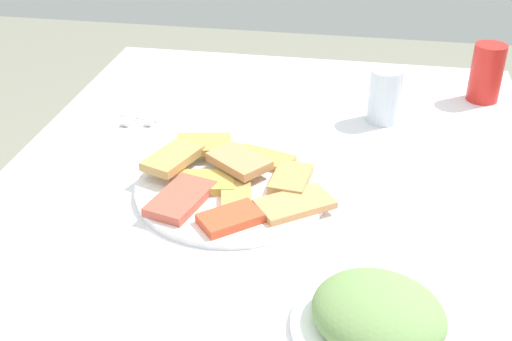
% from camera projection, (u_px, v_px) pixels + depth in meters
% --- Properties ---
extents(dining_table, '(1.18, 0.94, 0.75)m').
position_uv_depth(dining_table, '(271.00, 220.00, 1.13)').
color(dining_table, white).
rests_on(dining_table, ground_plane).
extents(pide_platter, '(0.32, 0.33, 0.04)m').
position_uv_depth(pide_platter, '(231.00, 185.00, 1.06)').
color(pide_platter, white).
rests_on(pide_platter, dining_table).
extents(salad_plate_greens, '(0.21, 0.21, 0.07)m').
position_uv_depth(salad_plate_greens, '(378.00, 316.00, 0.78)').
color(salad_plate_greens, white).
rests_on(salad_plate_greens, dining_table).
extents(soda_can, '(0.09, 0.09, 0.12)m').
position_uv_depth(soda_can, '(486.00, 73.00, 1.35)').
color(soda_can, red).
rests_on(soda_can, dining_table).
extents(drinking_glass, '(0.07, 0.07, 0.11)m').
position_uv_depth(drinking_glass, '(385.00, 96.00, 1.27)').
color(drinking_glass, silver).
rests_on(drinking_glass, dining_table).
extents(paper_napkin, '(0.14, 0.14, 0.00)m').
position_uv_depth(paper_napkin, '(154.00, 107.00, 1.35)').
color(paper_napkin, white).
rests_on(paper_napkin, dining_table).
extents(fork, '(0.20, 0.04, 0.00)m').
position_uv_depth(fork, '(145.00, 105.00, 1.35)').
color(fork, silver).
rests_on(fork, paper_napkin).
extents(spoon, '(0.18, 0.02, 0.00)m').
position_uv_depth(spoon, '(162.00, 106.00, 1.34)').
color(spoon, silver).
rests_on(spoon, paper_napkin).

